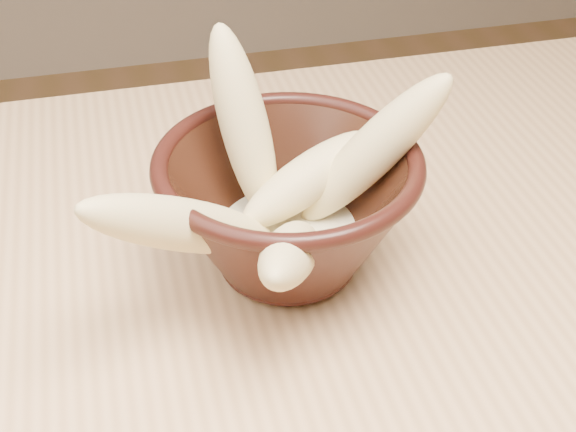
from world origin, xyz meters
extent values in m
cylinder|color=black|center=(-0.20, 0.08, 0.76)|extent=(0.08, 0.08, 0.01)
cylinder|color=black|center=(-0.20, 0.08, 0.77)|extent=(0.08, 0.08, 0.01)
torus|color=black|center=(-0.20, 0.08, 0.85)|extent=(0.19, 0.19, 0.01)
cylinder|color=beige|center=(-0.20, 0.08, 0.78)|extent=(0.11, 0.11, 0.01)
ellipsoid|color=#E9CC8A|center=(-0.23, 0.12, 0.86)|extent=(0.07, 0.09, 0.15)
ellipsoid|color=#E9CC8A|center=(-0.28, 0.04, 0.83)|extent=(0.16, 0.10, 0.12)
ellipsoid|color=#E9CC8A|center=(-0.14, 0.08, 0.85)|extent=(0.13, 0.06, 0.14)
ellipsoid|color=#E9CC8A|center=(-0.19, 0.09, 0.82)|extent=(0.13, 0.08, 0.06)
ellipsoid|color=#E9CC8A|center=(-0.22, 0.02, 0.82)|extent=(0.09, 0.14, 0.09)
camera|label=1|loc=(-0.32, -0.36, 1.14)|focal=50.00mm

